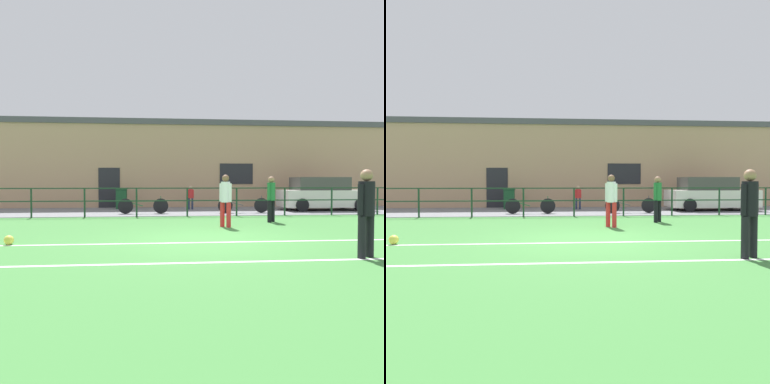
# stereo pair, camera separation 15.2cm
# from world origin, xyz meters

# --- Properties ---
(ground) EXTENTS (60.00, 44.00, 0.04)m
(ground) POSITION_xyz_m (0.00, 0.00, -0.02)
(ground) COLOR #42843D
(field_line_touchline) EXTENTS (36.00, 0.11, 0.00)m
(field_line_touchline) POSITION_xyz_m (0.00, -0.29, 0.00)
(field_line_touchline) COLOR white
(field_line_touchline) RESTS_ON ground
(field_line_hash) EXTENTS (36.00, 0.11, 0.00)m
(field_line_hash) POSITION_xyz_m (0.00, -2.38, 0.00)
(field_line_hash) COLOR white
(field_line_hash) RESTS_ON ground
(pavement_strip) EXTENTS (48.00, 5.00, 0.02)m
(pavement_strip) POSITION_xyz_m (0.00, 8.50, 0.01)
(pavement_strip) COLOR slate
(pavement_strip) RESTS_ON ground
(perimeter_fence) EXTENTS (36.07, 0.07, 1.15)m
(perimeter_fence) POSITION_xyz_m (0.00, 6.00, 0.75)
(perimeter_fence) COLOR #193823
(perimeter_fence) RESTS_ON ground
(clubhouse_facade) EXTENTS (28.00, 2.56, 4.70)m
(clubhouse_facade) POSITION_xyz_m (-0.00, 12.20, 2.36)
(clubhouse_facade) COLOR tan
(clubhouse_facade) RESTS_ON ground
(player_goalkeeper) EXTENTS (0.41, 0.29, 1.63)m
(player_goalkeeper) POSITION_xyz_m (2.62, -2.24, 0.93)
(player_goalkeeper) COLOR black
(player_goalkeeper) RESTS_ON ground
(player_striker) EXTENTS (0.34, 0.33, 1.57)m
(player_striker) POSITION_xyz_m (2.71, 3.70, 0.89)
(player_striker) COLOR black
(player_striker) RESTS_ON ground
(player_winger) EXTENTS (0.34, 0.35, 1.61)m
(player_winger) POSITION_xyz_m (0.88, 2.49, 0.91)
(player_winger) COLOR red
(player_winger) RESTS_ON ground
(soccer_ball_match) EXTENTS (0.21, 0.21, 0.21)m
(soccer_ball_match) POSITION_xyz_m (-4.49, -0.18, 0.11)
(soccer_ball_match) COLOR #E5E04C
(soccer_ball_match) RESTS_ON ground
(spectator_child) EXTENTS (0.32, 0.20, 1.16)m
(spectator_child) POSITION_xyz_m (0.44, 9.36, 0.68)
(spectator_child) COLOR #232D4C
(spectator_child) RESTS_ON pavement_strip
(parked_car_red) EXTENTS (4.09, 1.87, 1.57)m
(parked_car_red) POSITION_xyz_m (6.69, 8.38, 0.76)
(parked_car_red) COLOR silver
(parked_car_red) RESTS_ON pavement_strip
(bicycle_parked_0) EXTENTS (2.14, 0.04, 0.74)m
(bicycle_parked_0) POSITION_xyz_m (-1.79, 7.20, 0.36)
(bicycle_parked_0) COLOR black
(bicycle_parked_0) RESTS_ON pavement_strip
(bicycle_parked_1) EXTENTS (2.26, 0.04, 0.74)m
(bicycle_parked_1) POSITION_xyz_m (2.56, 7.20, 0.36)
(bicycle_parked_1) COLOR black
(bicycle_parked_1) RESTS_ON pavement_strip
(trash_bin_0) EXTENTS (0.55, 0.47, 0.99)m
(trash_bin_0) POSITION_xyz_m (-2.96, 10.05, 0.52)
(trash_bin_0) COLOR #194C28
(trash_bin_0) RESTS_ON pavement_strip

